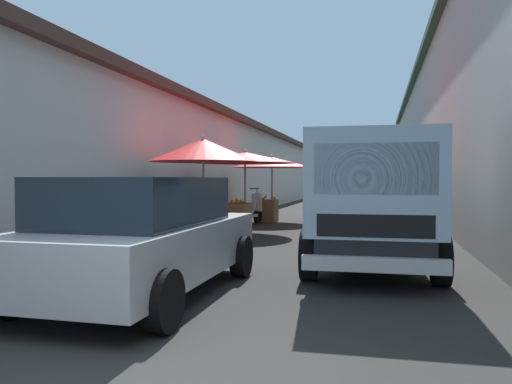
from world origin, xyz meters
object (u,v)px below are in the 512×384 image
object	(u,v)px
fruit_stall_near_left	(367,168)
fruit_stall_far_left	(204,158)
fruit_stall_far_right	(244,167)
delivery_truck	(372,205)
vendor_in_shade	(404,194)
fruit_stall_near_right	(367,172)
fruit_stall_mid_lane	(271,169)
parked_scooter	(248,210)
hatchback_car	(144,235)
vendor_by_crates	(405,195)

from	to	relation	value
fruit_stall_near_left	fruit_stall_far_left	world-z (taller)	fruit_stall_far_left
fruit_stall_far_right	delivery_truck	size ratio (longest dim) A/B	0.56
vendor_in_shade	fruit_stall_near_right	bearing A→B (deg)	163.93
fruit_stall_mid_lane	parked_scooter	distance (m)	2.00
fruit_stall_mid_lane	delivery_truck	bearing A→B (deg)	-158.25
fruit_stall_far_right	hatchback_car	world-z (taller)	fruit_stall_far_right
fruit_stall_far_right	vendor_by_crates	size ratio (longest dim) A/B	1.81
fruit_stall_far_right	fruit_stall_near_left	bearing A→B (deg)	-46.56
fruit_stall_far_left	vendor_by_crates	bearing A→B (deg)	-33.74
vendor_in_shade	parked_scooter	bearing A→B (deg)	109.77
fruit_stall_far_right	delivery_truck	world-z (taller)	fruit_stall_far_right
hatchback_car	vendor_by_crates	distance (m)	11.99
hatchback_car	vendor_by_crates	size ratio (longest dim) A/B	2.53
fruit_stall_far_right	vendor_in_shade	bearing A→B (deg)	-50.25
fruit_stall_mid_lane	fruit_stall_far_right	world-z (taller)	fruit_stall_mid_lane
vendor_by_crates	vendor_in_shade	distance (m)	0.52
fruit_stall_near_right	hatchback_car	world-z (taller)	fruit_stall_near_right
vendor_by_crates	parked_scooter	distance (m)	5.30
fruit_stall_near_left	fruit_stall_far_right	distance (m)	4.39
fruit_stall_far_right	parked_scooter	xyz separation A→B (m)	(1.92, 0.39, -1.31)
fruit_stall_far_right	vendor_by_crates	xyz separation A→B (m)	(4.14, -4.40, -0.87)
delivery_truck	fruit_stall_far_left	bearing A→B (deg)	55.15
fruit_stall_far_left	vendor_by_crates	distance (m)	8.28
fruit_stall_near_left	vendor_in_shade	bearing A→B (deg)	-62.68
hatchback_car	delivery_truck	distance (m)	3.42
delivery_truck	vendor_by_crates	size ratio (longest dim) A/B	3.21
fruit_stall_far_right	parked_scooter	bearing A→B (deg)	11.54
delivery_truck	vendor_in_shade	size ratio (longest dim) A/B	3.02
fruit_stall_mid_lane	delivery_truck	world-z (taller)	fruit_stall_mid_lane
delivery_truck	fruit_stall_near_right	bearing A→B (deg)	2.11
parked_scooter	fruit_stall_near_right	bearing A→B (deg)	-119.73
delivery_truck	hatchback_car	bearing A→B (deg)	127.43
fruit_stall_far_left	fruit_stall_far_right	distance (m)	2.71
fruit_stall_far_left	hatchback_car	bearing A→B (deg)	-168.81
fruit_stall_near_left	parked_scooter	distance (m)	3.97
fruit_stall_mid_lane	vendor_in_shade	xyz separation A→B (m)	(0.27, -4.32, -0.82)
delivery_truck	parked_scooter	bearing A→B (deg)	28.30
fruit_stall_far_left	hatchback_car	xyz separation A→B (m)	(-4.58, -0.91, -1.14)
fruit_stall_near_right	fruit_stall_near_left	bearing A→B (deg)	1.32
parked_scooter	fruit_stall_far_left	bearing A→B (deg)	-177.16
fruit_stall_mid_lane	vendor_by_crates	distance (m)	4.53
fruit_stall_near_left	fruit_stall_mid_lane	size ratio (longest dim) A/B	0.87
delivery_truck	vendor_by_crates	bearing A→B (deg)	-5.83
hatchback_car	delivery_truck	bearing A→B (deg)	-52.57
fruit_stall_far_right	vendor_in_shade	xyz separation A→B (m)	(3.62, -4.36, -0.80)
fruit_stall_near_right	vendor_in_shade	bearing A→B (deg)	-16.07
fruit_stall_near_left	delivery_truck	bearing A→B (deg)	-178.19
fruit_stall_near_right	fruit_stall_far_left	distance (m)	4.27
vendor_in_shade	delivery_truck	bearing A→B (deg)	174.14
fruit_stall_far_left	delivery_truck	world-z (taller)	fruit_stall_far_left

